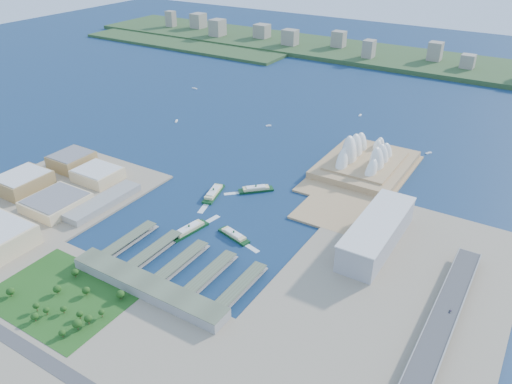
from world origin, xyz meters
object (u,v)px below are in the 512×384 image
Objects in this scene: ferry_a at (214,192)px; toaster_building at (377,233)px; opera_house at (367,151)px; ferry_c at (189,228)px; ferry_b at (256,188)px; ferry_d at (234,234)px; car_c at (450,311)px.

toaster_building is at bearing -14.89° from ferry_a.
opera_house is 323.86m from ferry_c.
ferry_d is (40.10, -118.40, -0.29)m from ferry_b.
opera_house is at bearing 36.68° from ferry_a.
opera_house is 285.95m from ferry_d.
toaster_building is 31.12× the size of car_c.
ferry_b is (-111.84, -157.05, -27.06)m from opera_house.
ferry_d is at bearing 177.27° from car_c.
toaster_building is 2.69× the size of ferry_c.
ferry_b is at bearing 167.99° from toaster_building.
toaster_building is 140.40m from car_c.
ferry_a reaches higher than ferry_b.
ferry_b is (-201.84, 42.95, -15.56)m from toaster_building.
opera_house is 194.69m from ferry_b.
ferry_c is at bearing 125.44° from ferry_d.
car_c is at bearing -168.91° from ferry_c.
car_c is (310.84, -131.31, 10.64)m from ferry_b.
toaster_building is at bearing -65.77° from opera_house.
ferry_c is at bearing -156.10° from toaster_building.
car_c is (326.66, 8.10, 10.13)m from ferry_c.
ferry_c is (-217.66, -96.45, -15.06)m from toaster_building.
ferry_a reaches higher than ferry_c.
ferry_d is 9.88× the size of car_c.
opera_house is 256.87m from ferry_a.
ferry_d is (55.92, 21.00, -0.79)m from ferry_c.
opera_house reaches higher than ferry_b.
car_c is at bearing -39.03° from toaster_building.
ferry_c is (-15.82, -139.40, 0.50)m from ferry_b.
ferry_b is at bearing -125.46° from opera_house.
toaster_building reaches higher than car_c.
opera_house is at bearing 114.23° from toaster_building.
ferry_c is at bearing -50.58° from ferry_b.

